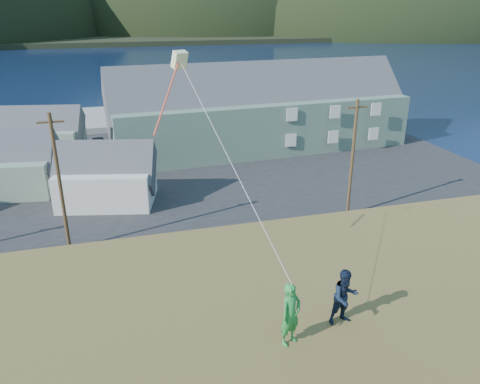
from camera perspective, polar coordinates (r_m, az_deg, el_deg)
name	(u,v)px	position (r m, az deg, el deg)	size (l,w,h in m)	color
ground	(140,252)	(32.96, -12.07, -7.16)	(900.00, 900.00, 0.00)	#0A1638
grass_strip	(143,266)	(31.20, -11.79, -8.81)	(110.00, 8.00, 0.10)	#4C3D19
waterfront_lot	(127,172)	(48.56, -13.61, 2.42)	(72.00, 36.00, 0.12)	#28282B
wharf	(75,121)	(70.80, -19.49, 8.17)	(26.00, 14.00, 0.90)	gray
far_shore	(103,27)	(359.26, -16.33, 18.71)	(900.00, 320.00, 2.00)	black
far_hills	(163,28)	(310.80, -9.36, 19.08)	(760.00, 265.00, 143.00)	black
lodge	(260,110)	(54.26, 2.45, 10.02)	(34.48, 11.68, 11.94)	#5A755F
shed_palegreen_near	(1,165)	(46.34, -27.11, 2.90)	(10.01, 7.03, 6.76)	gray
shed_white	(106,176)	(40.52, -15.99, 1.91)	(9.05, 7.00, 6.42)	silver
shed_palegreen_far	(37,133)	(56.64, -23.55, 6.60)	(10.75, 7.37, 6.64)	gray
utility_poles	(110,184)	(32.42, -15.53, 1.00)	(34.72, 0.24, 9.48)	#47331E
parked_cars	(20,159)	(53.66, -25.24, 3.63)	(24.14, 12.18, 1.50)	silver
kite_flyer_green	(291,314)	(12.86, 6.19, -14.60)	(0.66, 0.44, 1.82)	#268C3C
kite_flyer_navy	(345,297)	(13.85, 12.67, -12.39)	(0.83, 0.64, 1.70)	#131F35
kite_rig	(179,67)	(15.57, -7.46, 14.82)	(1.51, 3.31, 8.06)	#ECEFB6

